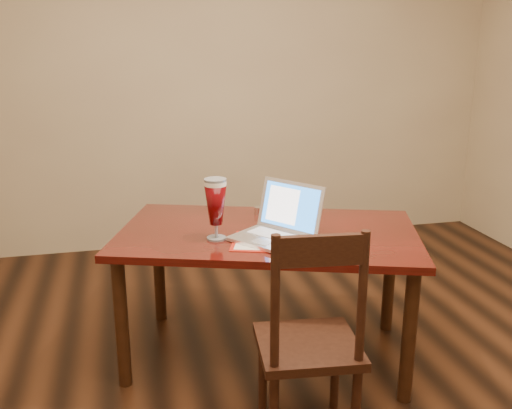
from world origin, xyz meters
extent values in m
cube|color=tan|center=(0.00, 2.50, 1.35)|extent=(4.50, 0.01, 2.70)
cube|color=#4D0E0A|center=(-0.08, 0.66, 0.68)|extent=(1.68, 1.28, 0.04)
cylinder|color=black|center=(-0.83, 0.55, 0.33)|extent=(0.07, 0.07, 0.66)
cylinder|color=black|center=(0.44, 0.12, 0.33)|extent=(0.07, 0.07, 0.66)
cylinder|color=black|center=(-0.61, 1.21, 0.33)|extent=(0.07, 0.07, 0.66)
cylinder|color=black|center=(0.67, 0.77, 0.33)|extent=(0.07, 0.07, 0.66)
cube|color=#A81B0F|center=(-0.10, 0.49, 0.70)|extent=(0.46, 0.39, 0.00)
cube|color=silver|center=(-0.10, 0.49, 0.70)|extent=(0.41, 0.34, 0.00)
cube|color=silver|center=(-0.11, 0.50, 0.71)|extent=(0.42, 0.44, 0.02)
cube|color=silver|center=(-0.07, 0.53, 0.72)|extent=(0.27, 0.30, 0.00)
cube|color=silver|center=(-0.17, 0.45, 0.72)|extent=(0.11, 0.11, 0.00)
cube|color=silver|center=(0.01, 0.59, 0.84)|extent=(0.28, 0.33, 0.24)
cube|color=blue|center=(0.01, 0.59, 0.84)|extent=(0.24, 0.28, 0.20)
cube|color=white|center=(-0.02, 0.62, 0.84)|extent=(0.15, 0.17, 0.17)
cylinder|color=silver|center=(-0.36, 0.60, 0.71)|extent=(0.09, 0.09, 0.01)
cylinder|color=silver|center=(-0.36, 0.60, 0.74)|extent=(0.02, 0.02, 0.07)
cylinder|color=white|center=(-0.36, 0.60, 0.98)|extent=(0.11, 0.11, 0.02)
cylinder|color=silver|center=(-0.36, 0.60, 1.00)|extent=(0.11, 0.11, 0.01)
cylinder|color=silver|center=(-0.05, 0.96, 0.72)|extent=(0.06, 0.06, 0.04)
cylinder|color=silver|center=(0.04, 0.92, 0.72)|extent=(0.06, 0.06, 0.04)
cube|color=black|center=(-0.08, 0.00, 0.42)|extent=(0.45, 0.43, 0.04)
cylinder|color=black|center=(-0.23, 0.17, 0.20)|extent=(0.04, 0.04, 0.40)
cylinder|color=black|center=(0.10, 0.14, 0.20)|extent=(0.04, 0.04, 0.40)
cylinder|color=black|center=(-0.26, -0.14, 0.70)|extent=(0.04, 0.04, 0.53)
cylinder|color=black|center=(0.07, -0.17, 0.70)|extent=(0.04, 0.04, 0.53)
cube|color=black|center=(-0.10, -0.15, 0.90)|extent=(0.33, 0.06, 0.12)
camera|label=1|loc=(-0.77, -1.98, 1.63)|focal=40.00mm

